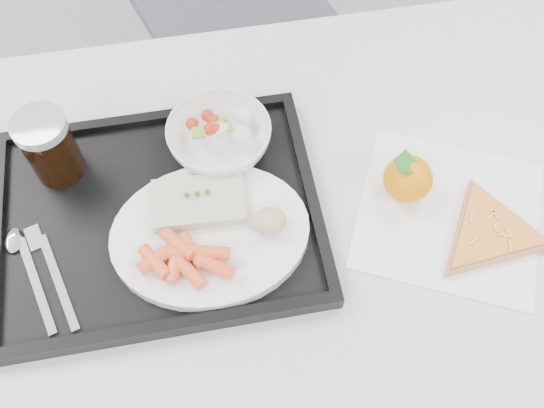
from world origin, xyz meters
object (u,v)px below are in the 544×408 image
salad_bowl (220,137)px  tangerine (408,179)px  dinner_plate (210,234)px  pizza_slice (489,233)px  cola_glass (49,146)px  table (262,252)px  tray (158,216)px

salad_bowl → tangerine: 0.28m
dinner_plate → salad_bowl: salad_bowl is taller
dinner_plate → pizza_slice: size_ratio=1.02×
dinner_plate → salad_bowl: (0.03, 0.15, 0.01)m
dinner_plate → cola_glass: cola_glass is taller
cola_glass → pizza_slice: size_ratio=0.41×
table → salad_bowl: salad_bowl is taller
salad_bowl → pizza_slice: size_ratio=0.58×
table → pizza_slice: bearing=-11.7°
table → salad_bowl: 0.18m
tangerine → pizza_slice: bearing=-44.0°
pizza_slice → dinner_plate: bearing=171.1°
salad_bowl → pizza_slice: 0.40m
dinner_plate → tray: bearing=144.9°
salad_bowl → pizza_slice: bearing=-30.9°
cola_glass → pizza_slice: bearing=-19.9°
table → tray: tray is taller
table → tangerine: 0.24m
table → cola_glass: size_ratio=11.11×
tangerine → table: bearing=-172.8°
tangerine → pizza_slice: size_ratio=0.30×
tray → tangerine: tangerine is taller
tray → cola_glass: cola_glass is taller
dinner_plate → pizza_slice: (0.38, -0.06, -0.01)m
dinner_plate → table: bearing=3.6°
salad_bowl → table: bearing=-75.4°
salad_bowl → tangerine: size_ratio=1.91×
tangerine → cola_glass: bearing=166.3°
pizza_slice → cola_glass: bearing=160.1°
cola_glass → tangerine: (0.49, -0.12, -0.04)m
cola_glass → pizza_slice: cola_glass is taller
tangerine → pizza_slice: tangerine is taller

